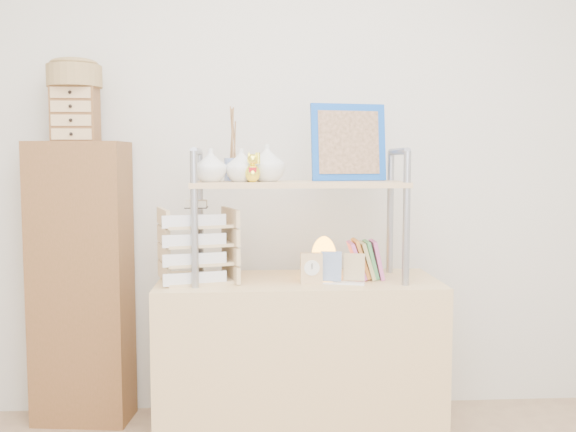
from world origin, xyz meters
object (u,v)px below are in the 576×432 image
Objects in this scene: desk at (298,364)px; letter_tray at (197,249)px; cabinet at (81,283)px; salt_lamp at (324,256)px.

letter_tray is (-0.43, -0.01, 0.51)m from desk.
letter_tray is (0.58, -0.38, 0.21)m from cabinet.
cabinet is 3.91× the size of letter_tray.
cabinet is 0.73m from letter_tray.
cabinet is 7.56× the size of salt_lamp.
cabinet is at bearing 159.98° from desk.
desk is 0.89× the size of cabinet.
desk is 6.72× the size of salt_lamp.
letter_tray is at bearing -178.35° from desk.
cabinet is (-1.02, 0.37, 0.30)m from desk.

